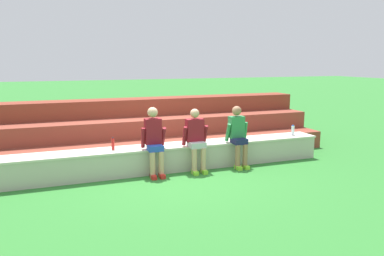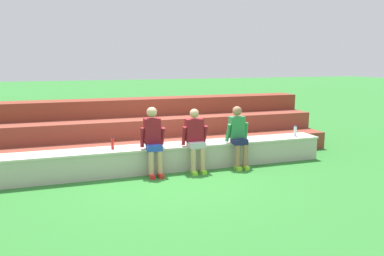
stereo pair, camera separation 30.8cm
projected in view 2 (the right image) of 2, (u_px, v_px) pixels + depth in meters
ground_plane at (172, 173)px, 7.97m from camera, size 80.00×80.00×0.00m
stone_seating_wall at (168, 156)px, 8.20m from camera, size 7.34×0.64×0.55m
brick_bleachers at (150, 131)px, 9.93m from camera, size 9.08×2.20×1.35m
person_far_left at (153, 139)px, 7.72m from camera, size 0.51×0.53×1.43m
person_left_of_center at (195, 138)px, 7.97m from camera, size 0.55×0.50×1.36m
person_center at (238, 135)px, 8.30m from camera, size 0.51×0.52×1.37m
water_bottle_near_right at (295, 131)px, 9.11m from camera, size 0.07×0.07×0.25m
water_bottle_mid_left at (113, 143)px, 7.76m from camera, size 0.06×0.06×0.26m
plastic_cup_right_end at (245, 137)px, 8.71m from camera, size 0.09×0.09×0.11m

